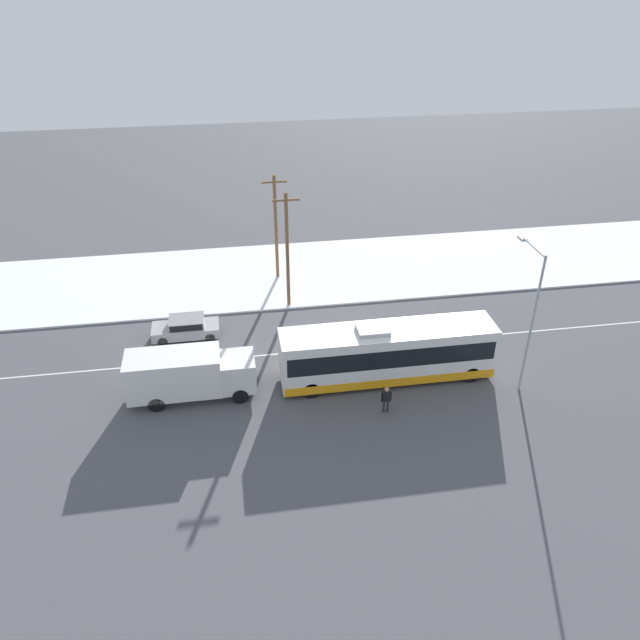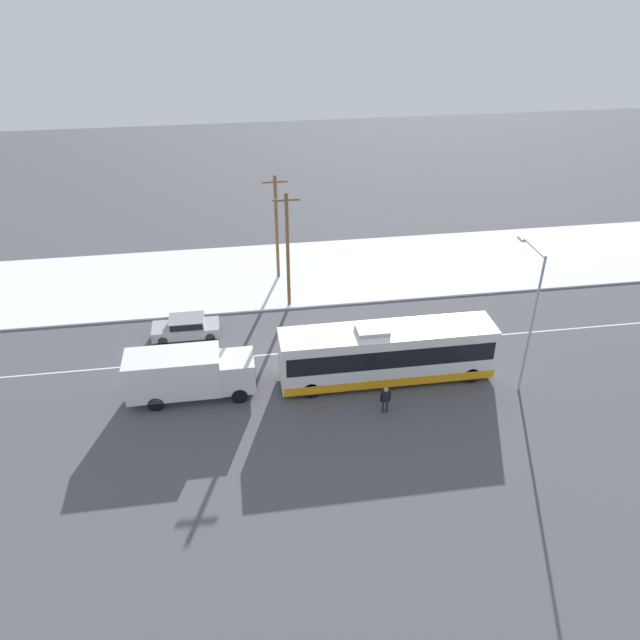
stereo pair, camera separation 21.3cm
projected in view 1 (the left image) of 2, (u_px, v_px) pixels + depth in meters
The scene contains 10 objects.
ground_plane at pixel (344, 348), 39.62m from camera, with size 120.00×120.00×0.00m, color #4C4C51.
snow_lot at pixel (317, 271), 48.85m from camera, with size 80.00×10.95×0.12m.
lane_marking_center at pixel (344, 348), 39.62m from camera, with size 60.00×0.12×0.00m.
city_bus at pixel (387, 353), 36.03m from camera, with size 12.43×2.57×3.57m.
box_truck at pixel (188, 373), 34.59m from camera, with size 7.07×2.30×2.85m.
sedan_car at pixel (186, 327), 40.36m from camera, with size 4.29×1.80×1.41m.
pedestrian_at_stop at pixel (386, 397), 33.71m from camera, with size 0.60×0.27×1.66m.
streetlamp at pixel (530, 304), 33.72m from camera, with size 0.36×3.06×8.49m.
utility_pole_roadside at pixel (287, 250), 42.03m from camera, with size 1.80×0.24×8.36m.
utility_pole_snowlot at pixel (276, 226), 45.82m from camera, with size 1.80×0.24×8.11m.
Camera 1 is at (-6.68, -32.37, 21.99)m, focal length 35.00 mm.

